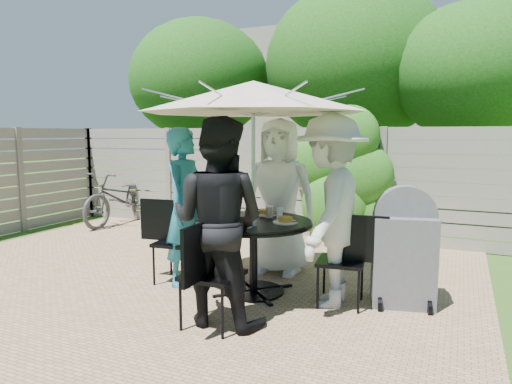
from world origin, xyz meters
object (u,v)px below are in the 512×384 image
at_px(chair_back, 282,251).
at_px(glass_front, 253,219).
at_px(plate_front, 240,224).
at_px(bbq_grill, 403,251).
at_px(glass_left, 227,214).
at_px(person_front, 218,222).
at_px(chair_left, 177,258).
at_px(person_back, 279,197).
at_px(person_left, 186,207).
at_px(glass_right, 280,214).
at_px(syrup_jug, 250,212).
at_px(chair_front, 212,296).
at_px(chair_right, 342,279).
at_px(patio_table, 253,243).
at_px(coffee_cup, 269,212).
at_px(umbrella, 253,97).
at_px(plate_left, 223,216).
at_px(person_right, 330,211).
at_px(glass_back, 254,210).
at_px(bicycle, 121,198).
at_px(plate_right, 285,221).
at_px(plate_back, 266,213).

height_order(chair_back, glass_front, glass_front).
relative_size(plate_front, bbq_grill, 0.21).
bearing_deg(glass_left, person_front, -68.25).
distance_m(chair_left, person_front, 1.43).
relative_size(person_back, person_left, 1.07).
height_order(person_back, glass_right, person_back).
bearing_deg(bbq_grill, syrup_jug, 176.77).
distance_m(person_back, chair_front, 1.92).
bearing_deg(chair_right, patio_table, -4.65).
bearing_deg(person_back, chair_right, -40.63).
bearing_deg(coffee_cup, umbrella, -112.39).
bearing_deg(plate_left, chair_right, 2.11).
bearing_deg(person_right, plate_left, -90.00).
bearing_deg(chair_right, plate_front, 15.78).
relative_size(person_front, glass_right, 13.48).
bearing_deg(syrup_jug, glass_back, 104.14).
xyz_separation_m(chair_back, person_front, (0.06, -1.79, 0.69)).
xyz_separation_m(patio_table, bicycle, (-3.95, 2.50, -0.06)).
xyz_separation_m(person_right, glass_left, (-1.09, -0.14, -0.08)).
bearing_deg(chair_front, umbrella, 1.57).
xyz_separation_m(person_left, chair_right, (1.79, 0.07, -0.62)).
xyz_separation_m(person_left, glass_back, (0.72, 0.29, -0.02)).
relative_size(person_back, person_front, 1.02).
bearing_deg(glass_left, bicycle, 144.75).
height_order(plate_right, bbq_grill, bbq_grill).
xyz_separation_m(person_right, syrup_jug, (-0.89, 0.02, -0.07)).
bearing_deg(coffee_cup, glass_right, -33.74).
bearing_deg(coffee_cup, glass_left, -135.85).
bearing_deg(chair_back, plate_back, 3.00).
xyz_separation_m(chair_left, coffee_cup, (1.06, 0.26, 0.58)).
xyz_separation_m(glass_back, glass_front, (0.23, -0.51, 0.00)).
xyz_separation_m(person_front, plate_right, (0.33, 0.84, -0.11)).
xyz_separation_m(umbrella, coffee_cup, (0.09, 0.22, -1.24)).
xyz_separation_m(glass_back, coffee_cup, (0.21, -0.03, -0.01)).
xyz_separation_m(chair_right, coffee_cup, (-0.87, 0.19, 0.59)).
height_order(plate_front, syrup_jug, syrup_jug).
distance_m(person_left, coffee_cup, 0.96).
distance_m(person_right, coffee_cup, 0.77).
bearing_deg(umbrella, coffee_cup, 67.61).
relative_size(plate_left, glass_front, 1.86).
relative_size(glass_back, glass_front, 1.00).
xyz_separation_m(person_left, plate_right, (1.19, 0.04, -0.07)).
relative_size(chair_back, plate_right, 3.20).
relative_size(plate_front, coffee_cup, 2.17).
bearing_deg(bbq_grill, chair_front, -152.04).
distance_m(umbrella, syrup_jug, 1.22).
distance_m(chair_right, person_right, 0.70).
bearing_deg(bbq_grill, coffee_cup, 170.86).
bearing_deg(chair_front, syrup_jug, 4.94).
height_order(person_back, syrup_jug, person_back).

